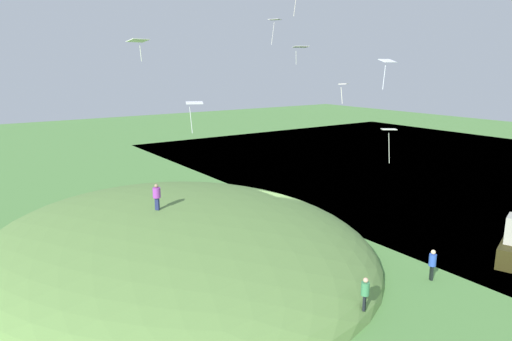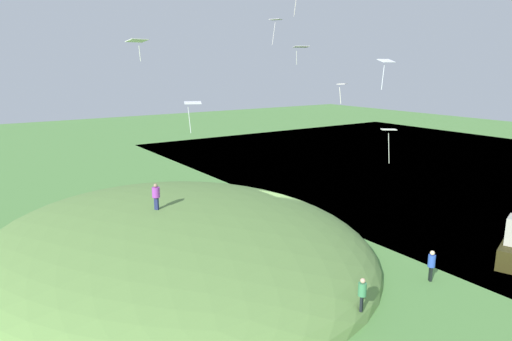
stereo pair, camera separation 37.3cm
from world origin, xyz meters
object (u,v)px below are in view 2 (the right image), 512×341
person_with_child (156,194)px  person_walking_path (432,262)px  kite_7 (386,62)px  kite_9 (342,85)px  kite_4 (276,21)px  kite_8 (137,41)px  kite_5 (389,132)px  person_watching_kites (362,291)px  kite_0 (301,47)px  kite_1 (192,104)px

person_with_child → person_walking_path: person_with_child is taller
kite_7 → kite_9: (1.97, -1.14, -1.16)m
person_with_child → kite_4: bearing=-102.6°
person_with_child → person_walking_path: size_ratio=0.91×
kite_8 → person_with_child: bearing=-157.1°
kite_4 → kite_5: size_ratio=0.89×
kite_5 → kite_9: (4.85, 0.77, 2.92)m
kite_7 → person_watching_kites: bearing=36.2°
person_walking_path → kite_0: kite_0 is taller
person_with_child → kite_9: size_ratio=1.57×
person_walking_path → kite_8: 20.11m
person_walking_path → kite_7: size_ratio=1.15×
person_watching_kites → kite_4: (-7.24, -16.70, 13.37)m
kite_4 → kite_9: (4.63, 12.20, -4.38)m
kite_7 → kite_8: (10.22, -8.49, 1.14)m
kite_4 → kite_9: 13.76m
person_watching_kites → kite_5: kite_5 is taller
person_with_child → kite_8: size_ratio=1.35×
kite_7 → kite_1: bearing=-31.5°
person_watching_kites → kite_0: size_ratio=1.27×
kite_0 → kite_1: kite_0 is taller
kite_4 → kite_9: kite_4 is taller
kite_9 → kite_4: bearing=-110.8°
kite_0 → kite_7: bearing=76.9°
person_walking_path → kite_4: 21.10m
kite_0 → kite_5: bearing=94.6°
kite_1 → kite_7: (-8.60, 5.27, 2.13)m
person_watching_kites → kite_8: (5.63, -11.85, 11.29)m
kite_1 → kite_4: kite_4 is taller
person_with_child → kite_5: 14.59m
kite_1 → kite_7: bearing=148.5°
person_watching_kites → kite_5: size_ratio=0.76×
person_watching_kites → kite_8: 17.31m
person_walking_path → kite_7: (1.78, -2.52, 10.67)m
kite_0 → kite_8: kite_8 is taller
person_watching_kites → kite_9: 10.39m
person_with_child → kite_1: 6.61m
person_with_child → kite_0: (-11.73, -0.91, 8.79)m
person_with_child → kite_7: kite_7 is taller
kite_0 → kite_8: bearing=5.6°
kite_1 → kite_9: size_ratio=1.63×
kite_4 → kite_5: kite_4 is taller
kite_1 → kite_4: bearing=-144.4°
person_walking_path → kite_9: size_ratio=1.73×
kite_1 → person_watching_kites: bearing=115.0°
person_watching_kites → kite_7: kite_7 is taller
kite_1 → kite_5: 12.12m
person_walking_path → kite_4: kite_4 is taller
kite_4 → kite_5: 13.56m
kite_1 → kite_7: size_ratio=1.08×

